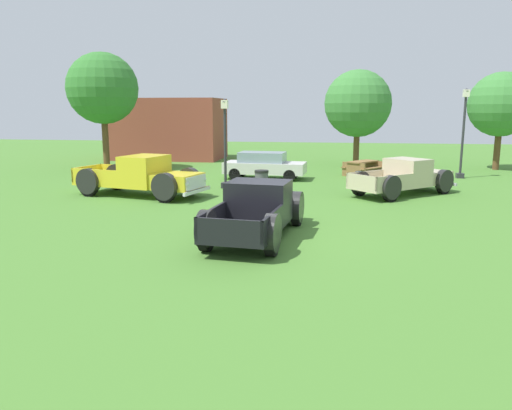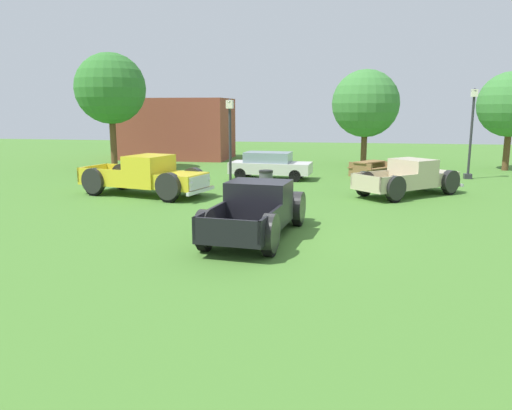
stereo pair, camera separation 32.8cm
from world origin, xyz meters
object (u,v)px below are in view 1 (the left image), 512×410
(lamp_post_near, at_px, (225,142))
(oak_tree_west, at_px, (358,104))
(sedan_distant_a, at_px, (264,165))
(picnic_table, at_px, (363,166))
(pickup_truck_foreground, at_px, (259,209))
(oak_tree_center, at_px, (501,105))
(lamp_post_far, at_px, (463,132))
(pickup_truck_behind_right, at_px, (146,177))
(oak_tree_east, at_px, (103,89))
(trash_can, at_px, (262,181))
(pickup_truck_behind_left, at_px, (408,177))

(lamp_post_near, height_order, oak_tree_west, oak_tree_west)
(sedan_distant_a, bearing_deg, picnic_table, 21.89)
(pickup_truck_foreground, relative_size, sedan_distant_a, 1.23)
(oak_tree_center, bearing_deg, oak_tree_west, 174.23)
(pickup_truck_foreground, height_order, lamp_post_far, lamp_post_far)
(pickup_truck_behind_right, relative_size, picnic_table, 2.43)
(sedan_distant_a, xyz_separation_m, oak_tree_east, (-9.52, 2.37, 3.89))
(pickup_truck_behind_right, distance_m, trash_can, 4.72)
(pickup_truck_behind_left, xyz_separation_m, lamp_post_far, (3.36, 5.46, 1.65))
(sedan_distant_a, bearing_deg, oak_tree_west, 54.45)
(lamp_post_far, bearing_deg, pickup_truck_behind_left, -121.64)
(oak_tree_west, distance_m, oak_tree_center, 8.01)
(oak_tree_east, xyz_separation_m, oak_tree_center, (22.32, 3.57, -0.88))
(pickup_truck_foreground, xyz_separation_m, sedan_distant_a, (-1.41, 11.22, -0.01))
(pickup_truck_foreground, relative_size, pickup_truck_behind_right, 0.90)
(sedan_distant_a, distance_m, oak_tree_center, 14.43)
(pickup_truck_behind_right, height_order, oak_tree_west, oak_tree_west)
(lamp_post_near, xyz_separation_m, picnic_table, (6.28, 5.18, -1.56))
(lamp_post_far, height_order, oak_tree_east, oak_tree_east)
(picnic_table, bearing_deg, trash_can, -125.92)
(sedan_distant_a, relative_size, oak_tree_center, 0.75)
(oak_tree_east, bearing_deg, pickup_truck_foreground, -51.20)
(pickup_truck_behind_right, xyz_separation_m, oak_tree_center, (16.76, 11.77, 2.93))
(picnic_table, xyz_separation_m, oak_tree_center, (7.81, 3.95, 3.22))
(pickup_truck_behind_right, xyz_separation_m, picnic_table, (8.94, 7.82, -0.29))
(trash_can, bearing_deg, lamp_post_far, 32.81)
(oak_tree_west, height_order, oak_tree_center, oak_tree_west)
(pickup_truck_behind_left, height_order, lamp_post_far, lamp_post_far)
(oak_tree_east, relative_size, oak_tree_west, 1.13)
(sedan_distant_a, relative_size, oak_tree_west, 0.71)
(sedan_distant_a, height_order, oak_tree_east, oak_tree_east)
(pickup_truck_foreground, xyz_separation_m, lamp_post_near, (-2.70, 8.04, 1.33))
(pickup_truck_behind_right, xyz_separation_m, oak_tree_east, (-5.56, 8.19, 3.81))
(pickup_truck_behind_left, bearing_deg, lamp_post_far, 58.36)
(pickup_truck_behind_left, bearing_deg, sedan_distant_a, 150.71)
(pickup_truck_behind_right, xyz_separation_m, trash_can, (4.43, 1.59, -0.30))
(trash_can, distance_m, oak_tree_east, 12.66)
(pickup_truck_behind_left, height_order, trash_can, pickup_truck_behind_left)
(pickup_truck_behind_right, bearing_deg, pickup_truck_foreground, -45.19)
(pickup_truck_behind_left, height_order, oak_tree_center, oak_tree_center)
(pickup_truck_behind_left, relative_size, pickup_truck_behind_right, 0.83)
(pickup_truck_foreground, distance_m, oak_tree_east, 17.87)
(lamp_post_near, bearing_deg, trash_can, -30.50)
(oak_tree_center, bearing_deg, lamp_post_far, -125.54)
(pickup_truck_behind_left, height_order, sedan_distant_a, pickup_truck_behind_left)
(pickup_truck_behind_right, bearing_deg, oak_tree_center, 35.07)
(lamp_post_far, xyz_separation_m, oak_tree_east, (-19.37, 0.55, 2.25))
(oak_tree_east, height_order, oak_tree_center, oak_tree_east)
(oak_tree_west, bearing_deg, pickup_truck_behind_left, -80.93)
(pickup_truck_behind_right, bearing_deg, lamp_post_near, 44.67)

